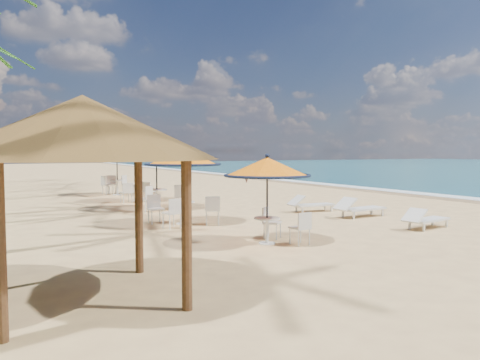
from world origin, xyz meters
The scene contains 13 objects.
ground centered at (0.00, 0.00, 0.00)m, with size 160.00×160.00×0.00m, color tan.
foam_strip centered at (9.30, 10.00, 0.00)m, with size 1.20×140.00×0.04m, color white.
wetsand_band centered at (8.40, 10.00, 0.00)m, with size 1.40×140.00×0.02m, color olive.
station_0 centered at (-4.71, -0.41, 1.68)m, with size 2.12×2.12×2.21m.
station_1 centered at (-5.46, 3.40, 1.79)m, with size 2.35×2.35×2.45m.
station_2 centered at (-4.93, 7.39, 2.04)m, with size 2.56×2.56×2.67m.
station_3 centered at (-4.86, 10.56, 1.86)m, with size 2.33×2.33×2.43m.
station_4 centered at (-4.84, 14.11, 1.95)m, with size 2.55×2.55×2.66m.
lounger_near centered at (0.43, -0.75, 0.30)m, with size 1.83×0.83×0.63m.
lounger_mid centered at (0.40, 1.98, 0.33)m, with size 2.01×0.74×0.71m.
lounger_far centered at (-0.20, 3.93, 0.30)m, with size 1.82×0.72×0.64m.
palapa centered at (-9.46, -2.74, 2.60)m, with size 4.07×4.07×3.10m.
person centered at (5.46, 18.79, 0.49)m, with size 0.36×0.23×0.98m, color #885745.
Camera 1 is at (-10.75, -10.03, 2.27)m, focal length 35.00 mm.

